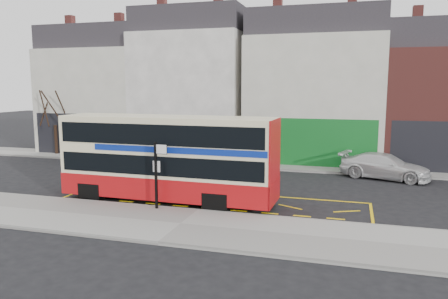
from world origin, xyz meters
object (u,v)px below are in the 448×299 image
(bus_stop_post, at_px, (157,169))
(street_tree_right, at_px, (335,104))
(car_grey, at_px, (233,160))
(car_white, at_px, (385,166))
(double_decker_bus, at_px, (169,158))
(car_silver, at_px, (110,153))
(street_tree_left, at_px, (54,99))

(bus_stop_post, height_order, street_tree_right, street_tree_right)
(car_grey, xyz_separation_m, car_white, (9.00, -0.19, 0.11))
(double_decker_bus, relative_size, car_silver, 2.63)
(car_grey, bearing_deg, bus_stop_post, 176.03)
(car_grey, xyz_separation_m, street_tree_left, (-14.36, 1.59, 3.68))
(double_decker_bus, relative_size, street_tree_left, 1.57)
(bus_stop_post, xyz_separation_m, car_silver, (-8.27, 10.03, -1.22))
(double_decker_bus, distance_m, bus_stop_post, 1.59)
(car_silver, bearing_deg, bus_stop_post, -124.02)
(street_tree_right, bearing_deg, car_grey, -153.10)
(car_grey, height_order, street_tree_left, street_tree_left)
(car_silver, distance_m, street_tree_right, 15.53)
(double_decker_bus, bearing_deg, car_white, 40.96)
(double_decker_bus, relative_size, car_white, 2.00)
(double_decker_bus, xyz_separation_m, bus_stop_post, (0.17, -1.57, -0.21))
(street_tree_left, bearing_deg, double_decker_bus, -36.21)
(car_silver, bearing_deg, double_decker_bus, -119.78)
(bus_stop_post, xyz_separation_m, street_tree_left, (-13.75, 11.51, 2.44))
(street_tree_left, distance_m, street_tree_right, 20.39)
(bus_stop_post, relative_size, car_grey, 0.76)
(car_grey, distance_m, car_white, 9.00)
(double_decker_bus, xyz_separation_m, car_grey, (0.79, 8.35, -1.46))
(car_white, bearing_deg, street_tree_right, 59.33)
(car_grey, relative_size, street_tree_right, 0.62)
(car_silver, distance_m, car_grey, 8.89)
(bus_stop_post, relative_size, street_tree_left, 0.45)
(double_decker_bus, xyz_separation_m, street_tree_left, (-13.58, 9.94, 2.23))
(car_silver, height_order, car_grey, car_silver)
(double_decker_bus, bearing_deg, street_tree_right, 60.43)
(car_grey, distance_m, street_tree_right, 7.54)
(street_tree_right, bearing_deg, bus_stop_post, -116.98)
(double_decker_bus, height_order, bus_stop_post, double_decker_bus)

